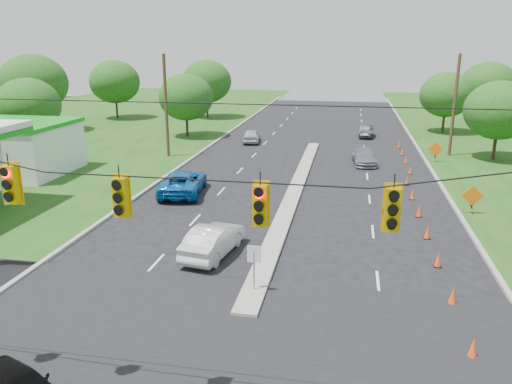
# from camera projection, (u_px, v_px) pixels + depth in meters

# --- Properties ---
(curb_left) EXTENTS (0.25, 110.00, 0.16)m
(curb_left) POSITION_uv_depth(u_px,v_px,m) (194.00, 158.00, 44.68)
(curb_left) COLOR gray
(curb_left) RESTS_ON ground
(curb_right) EXTENTS (0.25, 110.00, 0.16)m
(curb_right) POSITION_uv_depth(u_px,v_px,m) (429.00, 167.00, 41.09)
(curb_right) COLOR gray
(curb_right) RESTS_ON ground
(median) EXTENTS (1.00, 34.00, 0.18)m
(median) POSITION_uv_depth(u_px,v_px,m) (295.00, 191.00, 34.40)
(median) COLOR gray
(median) RESTS_ON ground
(median_sign) EXTENTS (0.55, 0.06, 2.05)m
(median_sign) POSITION_uv_depth(u_px,v_px,m) (254.00, 260.00, 19.85)
(median_sign) COLOR gray
(median_sign) RESTS_ON ground
(signal_span) EXTENTS (25.60, 0.32, 9.00)m
(signal_span) POSITION_uv_depth(u_px,v_px,m) (198.00, 244.00, 12.27)
(signal_span) COLOR #422D1C
(signal_span) RESTS_ON ground
(utility_pole_far_left) EXTENTS (0.28, 0.28, 9.00)m
(utility_pole_far_left) POSITION_uv_depth(u_px,v_px,m) (166.00, 107.00, 43.84)
(utility_pole_far_left) COLOR #422D1C
(utility_pole_far_left) RESTS_ON ground
(utility_pole_far_right) EXTENTS (0.28, 0.28, 9.00)m
(utility_pole_far_right) POSITION_uv_depth(u_px,v_px,m) (454.00, 106.00, 44.11)
(utility_pole_far_right) COLOR #422D1C
(utility_pole_far_right) RESTS_ON ground
(cone_0) EXTENTS (0.32, 0.32, 0.70)m
(cone_0) POSITION_uv_depth(u_px,v_px,m) (473.00, 348.00, 15.96)
(cone_0) COLOR #FA4C18
(cone_0) RESTS_ON ground
(cone_1) EXTENTS (0.32, 0.32, 0.70)m
(cone_1) POSITION_uv_depth(u_px,v_px,m) (453.00, 296.00, 19.26)
(cone_1) COLOR #FA4C18
(cone_1) RESTS_ON ground
(cone_2) EXTENTS (0.32, 0.32, 0.70)m
(cone_2) POSITION_uv_depth(u_px,v_px,m) (438.00, 260.00, 22.56)
(cone_2) COLOR #FA4C18
(cone_2) RESTS_ON ground
(cone_3) EXTENTS (0.32, 0.32, 0.70)m
(cone_3) POSITION_uv_depth(u_px,v_px,m) (427.00, 232.00, 25.86)
(cone_3) COLOR #FA4C18
(cone_3) RESTS_ON ground
(cone_4) EXTENTS (0.32, 0.32, 0.70)m
(cone_4) POSITION_uv_depth(u_px,v_px,m) (419.00, 211.00, 29.16)
(cone_4) COLOR #FA4C18
(cone_4) RESTS_ON ground
(cone_5) EXTENTS (0.32, 0.32, 0.70)m
(cone_5) POSITION_uv_depth(u_px,v_px,m) (412.00, 194.00, 32.46)
(cone_5) COLOR #FA4C18
(cone_5) RESTS_ON ground
(cone_6) EXTENTS (0.32, 0.32, 0.70)m
(cone_6) POSITION_uv_depth(u_px,v_px,m) (407.00, 181.00, 35.76)
(cone_6) COLOR #FA4C18
(cone_6) RESTS_ON ground
(cone_7) EXTENTS (0.32, 0.32, 0.70)m
(cone_7) POSITION_uv_depth(u_px,v_px,m) (410.00, 170.00, 38.95)
(cone_7) COLOR #FA4C18
(cone_7) RESTS_ON ground
(cone_8) EXTENTS (0.32, 0.32, 0.70)m
(cone_8) POSITION_uv_depth(u_px,v_px,m) (406.00, 160.00, 42.25)
(cone_8) COLOR #FA4C18
(cone_8) RESTS_ON ground
(cone_9) EXTENTS (0.32, 0.32, 0.70)m
(cone_9) POSITION_uv_depth(u_px,v_px,m) (402.00, 152.00, 45.55)
(cone_9) COLOR #FA4C18
(cone_9) RESTS_ON ground
(cone_10) EXTENTS (0.32, 0.32, 0.70)m
(cone_10) POSITION_uv_depth(u_px,v_px,m) (399.00, 144.00, 48.85)
(cone_10) COLOR #FA4C18
(cone_10) RESTS_ON ground
(work_sign_1) EXTENTS (1.27, 0.58, 1.37)m
(work_sign_1) POSITION_uv_depth(u_px,v_px,m) (472.00, 197.00, 29.34)
(work_sign_1) COLOR black
(work_sign_1) RESTS_ON ground
(work_sign_2) EXTENTS (1.27, 0.58, 1.37)m
(work_sign_2) POSITION_uv_depth(u_px,v_px,m) (436.00, 150.00, 42.54)
(work_sign_2) COLOR black
(work_sign_2) RESTS_ON ground
(tree_2) EXTENTS (5.88, 5.88, 6.86)m
(tree_2) POSITION_uv_depth(u_px,v_px,m) (28.00, 105.00, 46.28)
(tree_2) COLOR black
(tree_2) RESTS_ON ground
(tree_3) EXTENTS (7.56, 7.56, 8.82)m
(tree_3) POSITION_uv_depth(u_px,v_px,m) (33.00, 83.00, 56.43)
(tree_3) COLOR black
(tree_3) RESTS_ON ground
(tree_4) EXTENTS (6.72, 6.72, 7.84)m
(tree_4) POSITION_uv_depth(u_px,v_px,m) (115.00, 82.00, 67.20)
(tree_4) COLOR black
(tree_4) RESTS_ON ground
(tree_5) EXTENTS (5.88, 5.88, 6.86)m
(tree_5) POSITION_uv_depth(u_px,v_px,m) (186.00, 97.00, 53.58)
(tree_5) COLOR black
(tree_5) RESTS_ON ground
(tree_6) EXTENTS (6.72, 6.72, 7.84)m
(tree_6) POSITION_uv_depth(u_px,v_px,m) (207.00, 81.00, 67.90)
(tree_6) COLOR black
(tree_6) RESTS_ON ground
(tree_9) EXTENTS (5.88, 5.88, 6.86)m
(tree_9) POSITION_uv_depth(u_px,v_px,m) (499.00, 110.00, 42.59)
(tree_9) COLOR black
(tree_9) RESTS_ON ground
(tree_11) EXTENTS (6.72, 6.72, 7.84)m
(tree_11) POSITION_uv_depth(u_px,v_px,m) (488.00, 85.00, 61.50)
(tree_11) COLOR black
(tree_11) RESTS_ON ground
(tree_12) EXTENTS (5.88, 5.88, 6.86)m
(tree_12) POSITION_uv_depth(u_px,v_px,m) (446.00, 95.00, 56.14)
(tree_12) COLOR black
(tree_12) RESTS_ON ground
(white_sedan) EXTENTS (2.26, 4.72, 1.49)m
(white_sedan) POSITION_uv_depth(u_px,v_px,m) (213.00, 240.00, 23.79)
(white_sedan) COLOR silver
(white_sedan) RESTS_ON ground
(blue_pickup) EXTENTS (3.41, 6.02, 1.58)m
(blue_pickup) POSITION_uv_depth(u_px,v_px,m) (183.00, 182.00, 33.67)
(blue_pickup) COLOR #0E5DAA
(blue_pickup) RESTS_ON ground
(silver_car_far) EXTENTS (2.22, 4.57, 1.28)m
(silver_car_far) POSITION_uv_depth(u_px,v_px,m) (364.00, 157.00, 42.12)
(silver_car_far) COLOR slate
(silver_car_far) RESTS_ON ground
(silver_car_oncoming) EXTENTS (2.09, 4.21, 1.38)m
(silver_car_oncoming) POSITION_uv_depth(u_px,v_px,m) (252.00, 136.00, 51.56)
(silver_car_oncoming) COLOR #B3B3C6
(silver_car_oncoming) RESTS_ON ground
(dark_car_receding) EXTENTS (1.65, 4.02, 1.29)m
(dark_car_receding) POSITION_uv_depth(u_px,v_px,m) (366.00, 131.00, 54.63)
(dark_car_receding) COLOR black
(dark_car_receding) RESTS_ON ground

